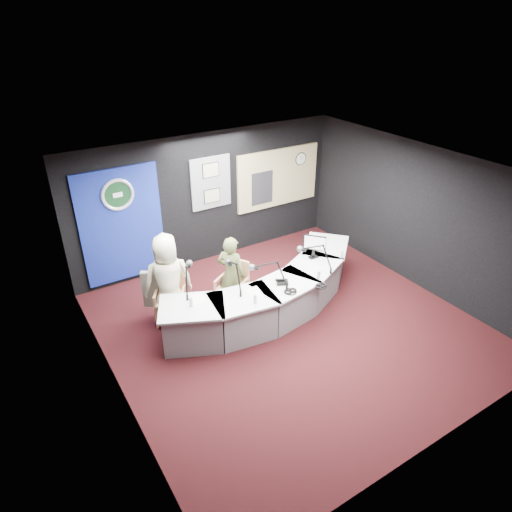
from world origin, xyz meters
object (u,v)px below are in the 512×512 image
person_man (168,281)px  broadcast_desk (270,294)px  armchair_right (232,289)px  armchair_left (170,301)px  person_woman (231,275)px

person_man → broadcast_desk: bearing=171.1°
broadcast_desk → armchair_right: armchair_right is taller
broadcast_desk → armchair_left: size_ratio=5.08×
armchair_left → broadcast_desk: bearing=9.0°
armchair_left → person_man: 0.41m
armchair_right → broadcast_desk: bearing=21.4°
armchair_left → person_woman: size_ratio=0.59×
armchair_right → person_man: (-1.10, 0.24, 0.43)m
armchair_left → armchair_right: bearing=18.9°
person_man → person_woman: bearing=-179.0°
person_man → person_woman: person_man is taller
person_man → person_woman: size_ratio=1.15×
broadcast_desk → armchair_right: 0.71m
person_man → person_woman: (1.10, -0.24, -0.11)m
armchair_right → armchair_left: bearing=-132.6°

